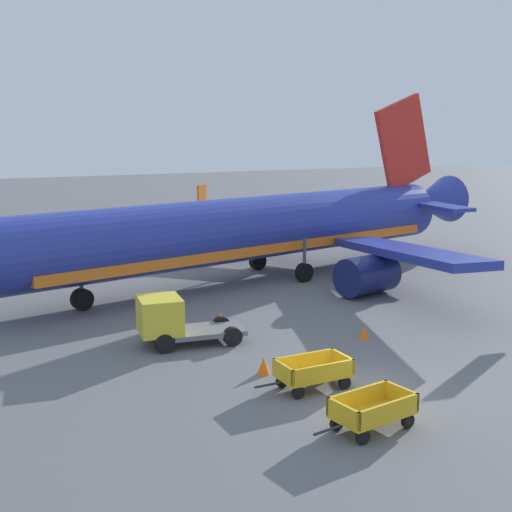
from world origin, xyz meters
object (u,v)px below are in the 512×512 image
Objects in this scene: baggage_cart_nearest at (372,410)px; traffic_cone_by_carts at (220,317)px; airplane at (262,228)px; service_truck_beside_carts at (172,320)px; baggage_cart_second_in_row at (313,372)px; traffic_cone_near_plane at (264,366)px; traffic_cone_mid_apron at (364,332)px.

baggage_cart_nearest is 12.44m from traffic_cone_by_carts.
baggage_cart_nearest reaches higher than traffic_cone_by_carts.
airplane is 8.16× the size of service_truck_beside_carts.
traffic_cone_near_plane is (-0.92, 1.99, -0.28)m from baggage_cart_second_in_row.
traffic_cone_near_plane is 1.11× the size of traffic_cone_mid_apron.
service_truck_beside_carts is 8.27m from traffic_cone_mid_apron.
traffic_cone_by_carts is (1.15, 6.84, -0.04)m from traffic_cone_near_plane.
airplane reaches higher than traffic_cone_mid_apron.
baggage_cart_nearest is 5.63× the size of traffic_cone_near_plane.
traffic_cone_by_carts is at bearing -128.06° from airplane.
baggage_cart_nearest is at bearing -107.32° from airplane.
airplane reaches higher than baggage_cart_nearest.
traffic_cone_mid_apron is at bearing 56.58° from baggage_cart_nearest.
traffic_cone_mid_apron is (7.75, -2.77, -0.81)m from service_truck_beside_carts.
airplane is 13.48m from service_truck_beside_carts.
traffic_cone_mid_apron is at bearing -46.68° from traffic_cone_by_carts.
airplane is at bearing 84.05° from traffic_cone_mid_apron.
baggage_cart_nearest and baggage_cart_second_in_row have the same top height.
traffic_cone_near_plane is at bearing -116.19° from airplane.
traffic_cone_by_carts is (0.29, 12.43, -0.32)m from baggage_cart_nearest.
traffic_cone_mid_apron is (5.80, 1.91, -0.03)m from traffic_cone_near_plane.
traffic_cone_near_plane reaches higher than traffic_cone_mid_apron.
service_truck_beside_carts is 5.12m from traffic_cone_near_plane.
service_truck_beside_carts is (-2.81, 10.26, 0.50)m from baggage_cart_nearest.
baggage_cart_second_in_row is (-6.19, -16.46, -2.45)m from airplane.
service_truck_beside_carts reaches higher than traffic_cone_mid_apron.
baggage_cart_second_in_row is 6.13× the size of traffic_cone_mid_apron.
airplane is at bearing 47.21° from service_truck_beside_carts.
service_truck_beside_carts is 8.21× the size of traffic_cone_by_carts.
traffic_cone_by_carts is at bearing 133.32° from traffic_cone_mid_apron.
traffic_cone_near_plane is (1.95, -4.67, -0.78)m from service_truck_beside_carts.
airplane is 21.14m from baggage_cart_nearest.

